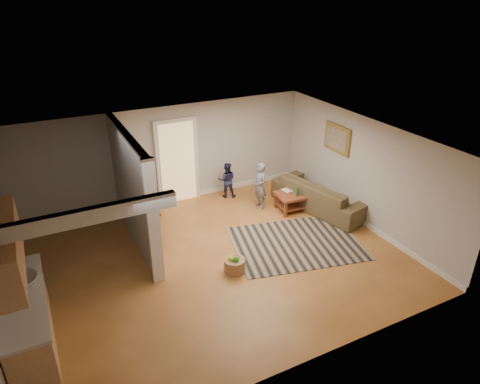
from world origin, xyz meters
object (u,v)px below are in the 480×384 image
object	(u,v)px
speaker_right	(131,196)
toy_basket	(235,264)
sofa	(319,208)
tv_console	(145,206)
toddler	(227,196)
speaker_left	(156,236)
coffee_table	(299,196)
child	(259,207)

from	to	relation	value
speaker_right	toy_basket	distance (m)	3.44
speaker_right	toy_basket	size ratio (longest dim) A/B	2.48
sofa	toy_basket	xyz separation A→B (m)	(-3.08, -1.41, 0.15)
sofa	tv_console	bearing A→B (deg)	66.61
speaker_right	toddler	world-z (taller)	speaker_right
tv_console	speaker_left	bearing A→B (deg)	-89.08
tv_console	speaker_left	distance (m)	1.01
toy_basket	toddler	xyz separation A→B (m)	(1.28, 3.06, -0.15)
coffee_table	toddler	size ratio (longest dim) A/B	1.25
speaker_left	child	bearing A→B (deg)	9.42
coffee_table	toy_basket	xyz separation A→B (m)	(-2.60, -1.63, -0.20)
speaker_left	speaker_right	xyz separation A→B (m)	(0.00, 2.05, -0.00)
coffee_table	speaker_right	xyz separation A→B (m)	(-3.82, 1.56, 0.17)
toddler	speaker_left	bearing A→B (deg)	61.94
coffee_table	toddler	bearing A→B (deg)	132.79
tv_console	child	xyz separation A→B (m)	(2.90, 0.01, -0.74)
coffee_table	toy_basket	world-z (taller)	coffee_table
tv_console	speaker_right	distance (m)	1.09
tv_console	toddler	xyz separation A→B (m)	(2.43, 0.94, -0.74)
sofa	toy_basket	bearing A→B (deg)	100.73
coffee_table	child	xyz separation A→B (m)	(-0.85, 0.50, -0.35)
toy_basket	child	world-z (taller)	child
sofa	coffee_table	size ratio (longest dim) A/B	2.11
speaker_right	child	xyz separation A→B (m)	(2.97, -1.06, -0.52)
sofa	speaker_right	bearing A→B (deg)	53.64
sofa	speaker_left	size ratio (longest dim) A/B	2.43
speaker_right	toddler	distance (m)	2.55
speaker_right	child	world-z (taller)	speaker_right
child	toy_basket	bearing A→B (deg)	-38.21
coffee_table	speaker_right	bearing A→B (deg)	157.77
toy_basket	child	distance (m)	2.76
tv_console	child	size ratio (longest dim) A/B	1.11
sofa	child	bearing A→B (deg)	47.71
coffee_table	speaker_right	distance (m)	4.13
toy_basket	child	xyz separation A→B (m)	(1.75, 2.13, -0.15)
sofa	toddler	world-z (taller)	toddler
child	toddler	xyz separation A→B (m)	(-0.47, 0.93, 0.00)
speaker_left	child	size ratio (longest dim) A/B	0.87
tv_console	speaker_left	xyz separation A→B (m)	(-0.06, -0.98, -0.22)
speaker_right	toddler	bearing A→B (deg)	9.77
sofa	toddler	distance (m)	2.44
sofa	coffee_table	bearing A→B (deg)	51.72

